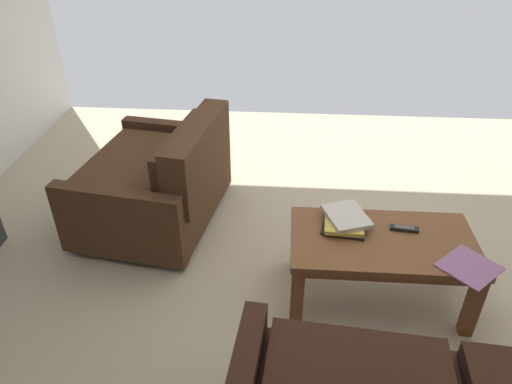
{
  "coord_description": "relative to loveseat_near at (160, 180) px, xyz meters",
  "views": [
    {
      "loc": [
        0.42,
        2.34,
        2.1
      ],
      "look_at": [
        0.55,
        0.48,
        0.91
      ],
      "focal_mm": 33.05,
      "sensor_mm": 36.0,
      "label": 1
    }
  ],
  "objects": [
    {
      "name": "loveseat_near",
      "position": [
        0.0,
        0.0,
        0.0
      ],
      "size": [
        1.05,
        1.25,
        0.81
      ],
      "color": "black",
      "rests_on": "ground"
    },
    {
      "name": "tv_remote",
      "position": [
        -1.6,
        0.62,
        0.12
      ],
      "size": [
        0.16,
        0.06,
        0.02
      ],
      "color": "black",
      "rests_on": "coffee_table"
    },
    {
      "name": "coffee_table",
      "position": [
        -1.47,
        0.71,
        0.04
      ],
      "size": [
        1.04,
        0.57,
        0.45
      ],
      "color": "brown",
      "rests_on": "ground"
    },
    {
      "name": "book_stack",
      "position": [
        -1.26,
        0.59,
        0.15
      ],
      "size": [
        0.3,
        0.33,
        0.07
      ],
      "color": "black",
      "rests_on": "coffee_table"
    },
    {
      "name": "ground_plane",
      "position": [
        -1.32,
        0.5,
        -0.35
      ],
      "size": [
        5.9,
        5.18,
        0.01
      ],
      "primitive_type": "cube",
      "color": "beige"
    },
    {
      "name": "loose_magazine",
      "position": [
        -1.87,
        0.92,
        0.12
      ],
      "size": [
        0.37,
        0.37,
        0.01
      ],
      "primitive_type": "cube",
      "rotation": [
        0.0,
        0.0,
        2.31
      ],
      "color": "#996699",
      "rests_on": "coffee_table"
    }
  ]
}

